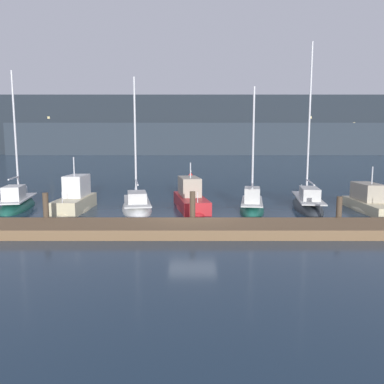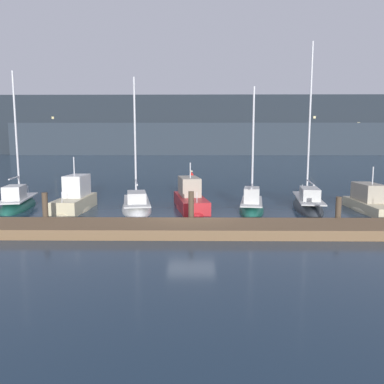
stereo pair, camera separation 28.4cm
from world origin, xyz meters
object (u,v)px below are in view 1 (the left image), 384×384
object	(u,v)px
sailboat_berth_7	(307,205)
channel_buoy	(190,183)
sailboat_berth_6	(251,208)
motorboat_berth_5	(190,203)
motorboat_berth_8	(370,207)
motorboat_berth_3	(75,204)
sailboat_berth_2	(17,206)
sailboat_berth_4	(136,208)

from	to	relation	value
sailboat_berth_7	channel_buoy	size ratio (longest dim) A/B	6.45
sailboat_berth_6	motorboat_berth_5	bearing A→B (deg)	166.23
motorboat_berth_5	channel_buoy	world-z (taller)	motorboat_berth_5
motorboat_berth_5	sailboat_berth_7	bearing A→B (deg)	1.41
sailboat_berth_6	motorboat_berth_8	world-z (taller)	sailboat_berth_6
motorboat_berth_5	channel_buoy	distance (m)	9.69
motorboat_berth_3	channel_buoy	bearing A→B (deg)	55.97
motorboat_berth_3	channel_buoy	world-z (taller)	motorboat_berth_3
motorboat_berth_3	channel_buoy	xyz separation A→B (m)	(7.05, 10.43, 0.21)
sailboat_berth_2	motorboat_berth_3	xyz separation A→B (m)	(3.94, -0.77, 0.23)
sailboat_berth_7	motorboat_berth_8	xyz separation A→B (m)	(3.48, -1.16, 0.09)
sailboat_berth_4	motorboat_berth_8	distance (m)	14.30
motorboat_berth_3	sailboat_berth_6	xyz separation A→B (m)	(10.82, -0.17, -0.23)
motorboat_berth_3	sailboat_berth_6	size ratio (longest dim) A/B	0.62
sailboat_berth_7	motorboat_berth_8	bearing A→B (deg)	-18.49
sailboat_berth_7	sailboat_berth_6	bearing A→B (deg)	-163.52
sailboat_berth_2	sailboat_berth_6	distance (m)	14.79
motorboat_berth_8	channel_buoy	bearing A→B (deg)	135.86
motorboat_berth_8	channel_buoy	xyz separation A→B (m)	(-10.99, 10.66, 0.36)
motorboat_berth_5	sailboat_berth_2	bearing A→B (deg)	179.93
motorboat_berth_3	channel_buoy	distance (m)	12.59
sailboat_berth_2	motorboat_berth_5	world-z (taller)	sailboat_berth_2
motorboat_berth_5	sailboat_berth_6	distance (m)	3.86
motorboat_berth_3	motorboat_berth_5	size ratio (longest dim) A/B	0.82
sailboat_berth_2	motorboat_berth_3	world-z (taller)	sailboat_berth_2
sailboat_berth_2	motorboat_berth_8	bearing A→B (deg)	-2.59
motorboat_berth_8	sailboat_berth_2	bearing A→B (deg)	177.41
sailboat_berth_2	sailboat_berth_6	xyz separation A→B (m)	(14.76, -0.93, -0.00)
motorboat_berth_8	channel_buoy	world-z (taller)	motorboat_berth_8
motorboat_berth_8	sailboat_berth_7	bearing A→B (deg)	161.51
motorboat_berth_3	motorboat_berth_5	distance (m)	7.11
motorboat_berth_5	motorboat_berth_3	bearing A→B (deg)	-173.93
sailboat_berth_2	sailboat_berth_4	bearing A→B (deg)	-4.18
sailboat_berth_2	motorboat_berth_3	distance (m)	4.02
channel_buoy	sailboat_berth_6	bearing A→B (deg)	-70.39
sailboat_berth_2	sailboat_berth_7	size ratio (longest dim) A/B	0.84
motorboat_berth_5	sailboat_berth_7	distance (m)	7.48
sailboat_berth_7	channel_buoy	xyz separation A→B (m)	(-7.51, 9.50, 0.45)
motorboat_berth_8	motorboat_berth_3	bearing A→B (deg)	179.28
motorboat_berth_5	sailboat_berth_6	bearing A→B (deg)	-13.77
motorboat_berth_3	motorboat_berth_5	world-z (taller)	motorboat_berth_3
motorboat_berth_5	motorboat_berth_8	distance (m)	11.01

